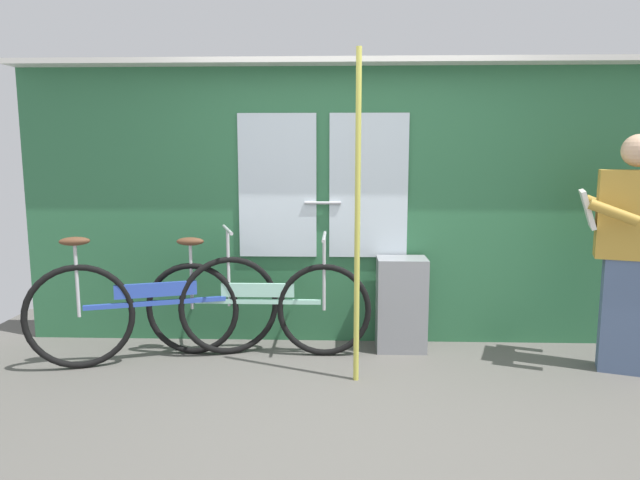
% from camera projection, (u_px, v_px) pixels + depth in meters
% --- Properties ---
extents(ground_plane, '(6.09, 4.13, 0.04)m').
position_uv_depth(ground_plane, '(350.00, 411.00, 3.41)').
color(ground_plane, '#56544F').
extents(train_door_wall, '(5.09, 0.28, 2.17)m').
position_uv_depth(train_door_wall, '(348.00, 199.00, 4.48)').
color(train_door_wall, '#2D6B42').
rests_on(train_door_wall, ground_plane).
extents(bicycle_near_door, '(1.67, 0.44, 0.90)m').
position_uv_depth(bicycle_near_door, '(257.00, 306.00, 4.25)').
color(bicycle_near_door, black).
rests_on(bicycle_near_door, ground_plane).
extents(bicycle_leaning_behind, '(1.70, 0.67, 0.95)m').
position_uv_depth(bicycle_leaning_behind, '(156.00, 308.00, 4.12)').
color(bicycle_leaning_behind, black).
rests_on(bicycle_leaning_behind, ground_plane).
extents(passenger_reading_newspaper, '(0.61, 0.54, 1.61)m').
position_uv_depth(passenger_reading_newspaper, '(629.00, 249.00, 3.87)').
color(passenger_reading_newspaper, slate).
rests_on(passenger_reading_newspaper, ground_plane).
extents(trash_bin_by_wall, '(0.37, 0.28, 0.71)m').
position_uv_depth(trash_bin_by_wall, '(401.00, 304.00, 4.38)').
color(trash_bin_by_wall, gray).
rests_on(trash_bin_by_wall, ground_plane).
extents(handrail_pole, '(0.04, 0.04, 2.13)m').
position_uv_depth(handrail_pole, '(357.00, 220.00, 3.67)').
color(handrail_pole, '#C6C14C').
rests_on(handrail_pole, ground_plane).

